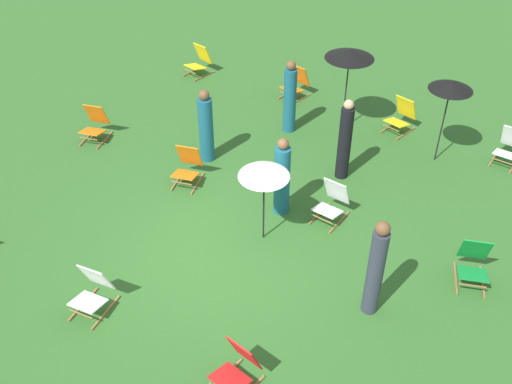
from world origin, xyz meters
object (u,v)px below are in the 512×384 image
Objects in this scene: deckchair_9 at (93,291)px; person_4 at (282,178)px; deckchair_0 at (95,124)px; deckchair_2 at (473,263)px; person_3 at (206,128)px; deckchair_10 at (401,116)px; umbrella_0 at (451,85)px; deckchair_4 at (332,202)px; deckchair_11 at (296,84)px; umbrella_1 at (350,54)px; deckchair_6 at (187,167)px; person_0 at (345,141)px; umbrella_2 at (264,170)px; deckchair_5 at (237,367)px; person_2 at (376,269)px; deckchair_3 at (199,61)px; deckchair_1 at (509,147)px.

deckchair_9 is 0.50× the size of person_4.
deckchair_0 is 8.59m from deckchair_2.
deckchair_2 is 0.51× the size of person_3.
deckchair_10 is 1.97m from umbrella_0.
deckchair_4 is 4.86m from deckchair_11.
person_3 reaches higher than deckchair_4.
umbrella_1 is at bearing -13.11° from deckchair_11.
person_3 is (-0.08, 0.90, 0.43)m from deckchair_6.
umbrella_1 is 2.16m from person_0.
umbrella_2 reaches higher than deckchair_2.
deckchair_9 is at bearing 172.04° from person_0.
person_2 is (1.21, 2.21, 0.54)m from deckchair_5.
person_0 is at bearing 108.62° from deckchair_5.
person_4 is (1.69, -4.35, 0.42)m from deckchair_11.
deckchair_4 is 4.07m from deckchair_5.
deckchair_3 is 4.18m from person_3.
person_3 is at bearing 142.83° from umbrella_2.
deckchair_1 is 0.45× the size of person_2.
person_2 is (4.05, -5.94, 0.54)m from deckchair_11.
deckchair_2 is at bearing 68.60° from deckchair_5.
deckchair_4 is at bearing 63.30° from person_3.
person_2 is at bearing 74.35° from deckchair_5.
person_3 is (-3.16, 0.60, 0.43)m from deckchair_4.
deckchair_0 is at bearing -95.71° from person_3.
deckchair_2 is 0.47× the size of person_2.
person_0 reaches higher than deckchair_10.
deckchair_0 is at bearing 166.09° from umbrella_2.
umbrella_2 reaches higher than deckchair_6.
deckchair_5 is 5.00m from deckchair_6.
deckchair_1 is 3.97m from deckchair_2.
deckchair_2 is at bearing -105.72° from person_0.
umbrella_1 reaches higher than deckchair_10.
person_2 reaches higher than deckchair_3.
person_4 is (2.14, 0.03, 0.42)m from deckchair_6.
umbrella_1 is at bearing 19.97° from deckchair_0.
deckchair_2 is 5.79m from deckchair_6.
deckchair_2 is at bearing 95.55° from person_4.
umbrella_0 reaches higher than deckchair_5.
deckchair_1 is 2.10m from umbrella_0.
umbrella_2 reaches higher than deckchair_11.
deckchair_9 is at bearing -102.36° from umbrella_1.
deckchair_0 and deckchair_2 have the same top height.
deckchair_3 and deckchair_6 have the same top height.
deckchair_0 and deckchair_10 have the same top height.
deckchair_0 and deckchair_9 have the same top height.
deckchair_1 is 0.49× the size of umbrella_2.
deckchair_2 and deckchair_6 have the same top height.
umbrella_2 is (-2.18, -4.03, -0.27)m from umbrella_0.
umbrella_0 reaches higher than deckchair_4.
deckchair_10 and deckchair_11 have the same top height.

